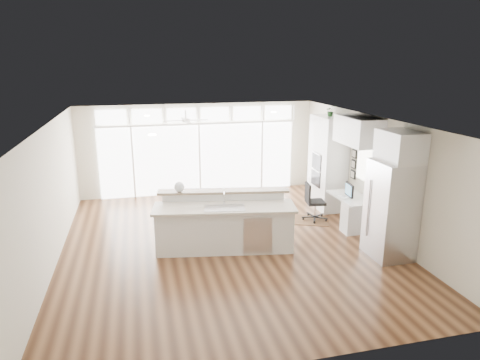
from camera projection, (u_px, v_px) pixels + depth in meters
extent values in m
cube|color=#3D2313|center=(227.00, 244.00, 9.44)|extent=(7.00, 8.00, 0.02)
cube|color=silver|center=(226.00, 122.00, 8.71)|extent=(7.00, 8.00, 0.02)
cube|color=beige|center=(199.00, 149.00, 12.82)|extent=(7.00, 0.04, 2.70)
cube|color=beige|center=(293.00, 272.00, 5.33)|extent=(7.00, 0.04, 2.70)
cube|color=beige|center=(50.00, 197.00, 8.28)|extent=(0.04, 8.00, 2.70)
cube|color=beige|center=(375.00, 175.00, 9.87)|extent=(0.04, 8.00, 2.70)
cube|color=white|center=(200.00, 159.00, 12.85)|extent=(5.80, 0.06, 2.08)
cube|color=white|center=(198.00, 115.00, 12.49)|extent=(5.90, 0.06, 0.40)
cube|color=white|center=(367.00, 164.00, 10.09)|extent=(0.04, 0.85, 0.85)
cube|color=white|center=(186.00, 117.00, 11.28)|extent=(1.16, 1.16, 0.32)
cube|color=white|center=(224.00, 121.00, 8.91)|extent=(3.40, 3.00, 0.02)
cube|color=silver|center=(328.00, 163.00, 11.51)|extent=(0.64, 1.20, 2.50)
cube|color=silver|center=(351.00, 212.00, 10.33)|extent=(0.72, 1.30, 0.76)
cube|color=silver|center=(358.00, 131.00, 9.81)|extent=(0.64, 1.30, 0.64)
cube|color=silver|center=(391.00, 210.00, 8.62)|extent=(0.76, 0.90, 2.00)
cube|color=silver|center=(400.00, 146.00, 8.28)|extent=(0.64, 0.90, 0.60)
cube|color=black|center=(354.00, 164.00, 10.71)|extent=(0.06, 0.22, 0.80)
cube|color=silver|center=(225.00, 223.00, 9.03)|extent=(3.12, 1.60, 1.18)
cube|color=#372011|center=(309.00, 220.00, 10.82)|extent=(1.19, 1.05, 0.01)
cube|color=black|center=(315.00, 202.00, 10.76)|extent=(0.55, 0.51, 0.95)
sphere|color=silver|center=(179.00, 187.00, 9.16)|extent=(0.25, 0.25, 0.22)
cube|color=black|center=(349.00, 190.00, 10.16)|extent=(0.11, 0.43, 0.35)
cube|color=white|center=(342.00, 197.00, 10.17)|extent=(0.14, 0.30, 0.01)
imported|color=#255323|center=(331.00, 112.00, 11.15)|extent=(0.28, 0.30, 0.22)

